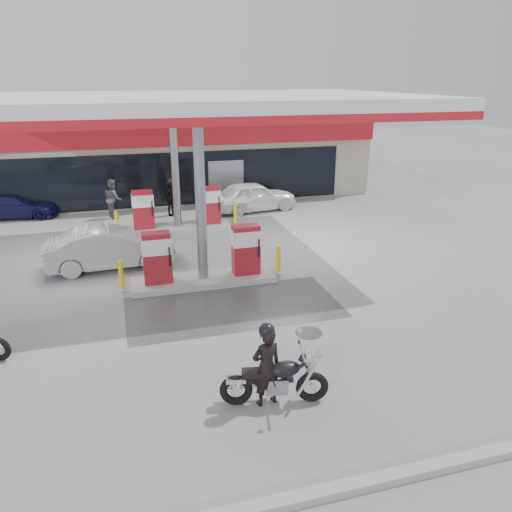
% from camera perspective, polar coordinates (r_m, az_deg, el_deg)
% --- Properties ---
extents(ground, '(90.00, 90.00, 0.00)m').
position_cam_1_polar(ground, '(14.18, -4.55, -6.08)').
color(ground, gray).
rests_on(ground, ground).
extents(wet_patch, '(6.00, 3.00, 0.00)m').
position_cam_1_polar(wet_patch, '(14.28, -2.57, -5.84)').
color(wet_patch, '#4C4C4F').
rests_on(wet_patch, ground).
extents(drain_cover, '(0.70, 0.70, 0.01)m').
position_cam_1_polar(drain_cover, '(12.99, 6.06, -8.71)').
color(drain_cover, '#38383A').
rests_on(drain_cover, ground).
extents(kerb, '(28.00, 0.25, 0.15)m').
position_cam_1_polar(kerb, '(8.60, 5.99, -25.70)').
color(kerb, gray).
rests_on(kerb, ground).
extents(store_building, '(22.00, 8.22, 4.00)m').
position_cam_1_polar(store_building, '(28.87, -11.20, 11.22)').
color(store_building, '#AAA38E').
rests_on(store_building, ground).
extents(canopy, '(16.00, 10.02, 5.51)m').
position_cam_1_polar(canopy, '(17.71, -8.46, 16.71)').
color(canopy, silver).
rests_on(canopy, ground).
extents(pump_island_near, '(5.14, 1.30, 1.78)m').
position_cam_1_polar(pump_island_near, '(15.71, -6.10, -0.65)').
color(pump_island_near, '#9E9E99').
rests_on(pump_island_near, ground).
extents(pump_island_far, '(5.14, 1.30, 1.78)m').
position_cam_1_polar(pump_island_far, '(21.38, -8.97, 4.81)').
color(pump_island_far, '#9E9E99').
rests_on(pump_island_far, ground).
extents(main_motorcycle, '(2.18, 0.93, 1.13)m').
position_cam_1_polar(main_motorcycle, '(10.21, 2.33, -14.10)').
color(main_motorcycle, black).
rests_on(main_motorcycle, ground).
extents(biker_main, '(0.67, 0.50, 1.68)m').
position_cam_1_polar(biker_main, '(10.00, 1.20, -12.54)').
color(biker_main, black).
rests_on(biker_main, ground).
extents(sedan_white, '(4.39, 2.33, 1.42)m').
position_cam_1_polar(sedan_white, '(24.23, -0.31, 6.84)').
color(sedan_white, white).
rests_on(sedan_white, ground).
extents(attendant, '(0.87, 1.01, 1.78)m').
position_cam_1_polar(attendant, '(23.92, -16.03, 6.34)').
color(attendant, '#4E4E52').
rests_on(attendant, ground).
extents(hatchback_silver, '(4.37, 1.71, 1.42)m').
position_cam_1_polar(hatchback_silver, '(17.60, -16.31, 0.91)').
color(hatchback_silver, '#A5A8AD').
rests_on(hatchback_silver, ground).
extents(parked_car_left, '(4.00, 2.01, 1.12)m').
position_cam_1_polar(parked_car_left, '(25.57, -25.90, 5.18)').
color(parked_car_left, '#141443').
rests_on(parked_car_left, ground).
extents(parked_car_right, '(3.93, 2.65, 1.00)m').
position_cam_1_polar(parked_car_right, '(29.84, 9.05, 8.69)').
color(parked_car_right, gray).
rests_on(parked_car_right, ground).
extents(biker_walking, '(0.99, 0.92, 1.63)m').
position_cam_1_polar(biker_walking, '(23.66, -9.74, 6.49)').
color(biker_walking, black).
rests_on(biker_walking, ground).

